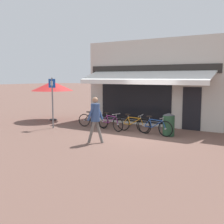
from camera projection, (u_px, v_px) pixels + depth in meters
The scene contains 11 objects.
ground_plane at pixel (138, 136), 12.24m from camera, with size 160.00×160.00×0.00m, color brown.
shop_front at pixel (160, 83), 15.92m from camera, with size 7.61×4.45×4.53m.
bike_rack_rail at pixel (123, 120), 13.63m from camera, with size 3.96×0.04×0.57m.
bicycle_black at pixel (93, 120), 14.52m from camera, with size 1.68×0.54×0.80m.
bicycle_purple at pixel (110, 122), 13.66m from camera, with size 1.75×0.65×0.85m.
bicycle_orange at pixel (133, 124), 13.28m from camera, with size 1.76×0.52×0.84m.
bicycle_blue at pixel (155, 127), 12.47m from camera, with size 1.79×0.52×0.86m.
pedestrian_adult at pixel (95, 115), 10.92m from camera, with size 0.59×0.64×1.82m.
litter_bin at pixel (169, 124), 12.32m from camera, with size 0.52×0.52×1.01m.
parking_sign at pixel (52, 98), 14.06m from camera, with size 0.44×0.07×2.55m.
cafe_parasol at pixel (52, 86), 16.67m from camera, with size 2.47×2.47×2.33m.
Camera 1 is at (5.49, -10.75, 2.58)m, focal length 45.00 mm.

